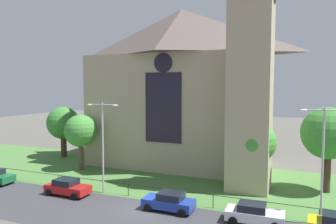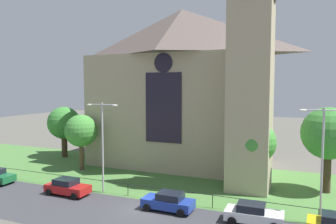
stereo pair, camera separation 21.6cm
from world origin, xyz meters
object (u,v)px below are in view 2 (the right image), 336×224
object	(u,v)px
tree_left_far	(64,123)
parked_car_white	(253,214)
tree_left_near	(81,131)
parked_car_red	(67,187)
streetlamp_near	(102,136)
streetlamp_far	(323,151)
church_building	(186,85)
tree_right_far	(328,134)
parked_car_blue	(169,202)
tree_right_near	(255,143)

from	to	relation	value
tree_left_far	parked_car_white	xyz separation A→B (m)	(28.55, -13.16, -4.11)
tree_left_near	parked_car_red	bearing A→B (deg)	-60.46
parked_car_red	parked_car_white	size ratio (longest dim) A/B	0.99
streetlamp_near	streetlamp_far	xyz separation A→B (m)	(18.86, -0.00, 0.00)
tree_left_near	parked_car_white	bearing A→B (deg)	-20.45
tree_left_near	streetlamp_far	bearing A→B (deg)	-13.58
church_building	tree_right_far	bearing A→B (deg)	-18.60
parked_car_blue	parked_car_white	size ratio (longest dim) A/B	0.99
tree_left_near	streetlamp_near	size ratio (longest dim) A/B	0.78
tree_right_near	streetlamp_near	world-z (taller)	streetlamp_near
tree_right_far	streetlamp_far	size ratio (longest dim) A/B	0.95
church_building	tree_right_near	bearing A→B (deg)	-37.26
tree_left_near	parked_car_white	size ratio (longest dim) A/B	1.58
tree_left_far	parked_car_white	distance (m)	31.70
tree_right_near	parked_car_white	bearing A→B (deg)	-82.06
tree_left_far	parked_car_blue	world-z (taller)	tree_left_far
tree_left_near	streetlamp_far	distance (m)	26.99
church_building	tree_left_near	world-z (taller)	church_building
tree_left_near	parked_car_white	world-z (taller)	tree_left_near
tree_right_near	tree_left_near	bearing A→B (deg)	-179.99
tree_left_near	tree_left_far	xyz separation A→B (m)	(-6.88, 5.07, 0.12)
church_building	streetlamp_near	bearing A→B (deg)	-103.95
church_building	tree_left_far	world-z (taller)	church_building
church_building	tree_right_near	size ratio (longest dim) A/B	3.82
church_building	parked_car_red	size ratio (longest dim) A/B	6.14
church_building	tree_right_far	world-z (taller)	church_building
tree_left_near	tree_left_far	size ratio (longest dim) A/B	0.93
church_building	parked_car_red	distance (m)	19.29
parked_car_red	parked_car_blue	xyz separation A→B (m)	(10.26, 0.04, 0.00)
church_building	tree_right_near	world-z (taller)	church_building
church_building	parked_car_white	size ratio (longest dim) A/B	6.11
parked_car_white	tree_right_far	bearing A→B (deg)	60.02
tree_left_far	parked_car_red	xyz separation A→B (m)	(11.51, -13.26, -4.11)
tree_right_near	parked_car_red	distance (m)	18.31
tree_right_near	parked_car_blue	world-z (taller)	tree_right_near
tree_left_far	tree_right_near	bearing A→B (deg)	-10.48
tree_right_far	parked_car_blue	world-z (taller)	tree_right_far
tree_left_near	streetlamp_near	xyz separation A→B (m)	(7.37, -6.34, 0.73)
parked_car_white	parked_car_blue	bearing A→B (deg)	178.65
tree_left_far	parked_car_white	size ratio (longest dim) A/B	1.70
tree_left_far	streetlamp_far	bearing A→B (deg)	-19.02
streetlamp_near	streetlamp_far	size ratio (longest dim) A/B	1.00
tree_right_far	parked_car_white	distance (m)	12.39
streetlamp_far	parked_car_red	bearing A→B (deg)	-175.11
tree_right_far	parked_car_red	world-z (taller)	tree_right_far
tree_right_far	tree_left_near	bearing A→B (deg)	-175.87
church_building	streetlamp_near	xyz separation A→B (m)	(-3.42, -13.76, -4.82)
parked_car_red	tree_left_far	bearing A→B (deg)	131.99
parked_car_blue	streetlamp_near	bearing A→B (deg)	-12.82
streetlamp_far	parked_car_red	size ratio (longest dim) A/B	2.04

